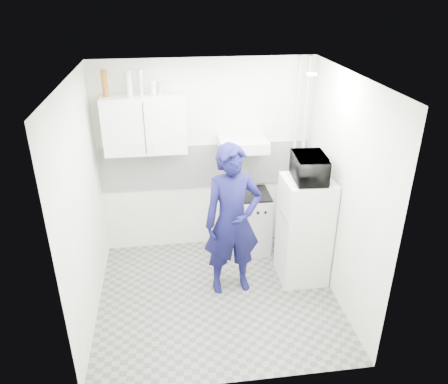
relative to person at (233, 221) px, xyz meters
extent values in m
plane|color=slate|center=(-0.20, -0.18, -0.93)|extent=(2.80, 2.80, 0.00)
plane|color=white|center=(-0.20, -0.18, 1.67)|extent=(2.80, 2.80, 0.00)
plane|color=white|center=(-0.20, 1.07, 0.37)|extent=(2.80, 0.00, 2.80)
plane|color=white|center=(-1.60, -0.18, 0.37)|extent=(0.00, 2.60, 2.60)
plane|color=white|center=(1.20, -0.18, 0.37)|extent=(0.00, 2.60, 2.60)
imported|color=#0E0E3A|center=(0.00, 0.00, 0.00)|extent=(0.72, 0.51, 1.86)
cube|color=silver|center=(0.37, 0.82, -0.51)|extent=(0.52, 0.52, 0.83)
cube|color=silver|center=(0.90, 0.10, -0.25)|extent=(0.57, 0.57, 1.36)
cube|color=black|center=(0.37, 0.82, -0.08)|extent=(0.50, 0.50, 0.03)
cylinder|color=silver|center=(0.29, 0.88, -0.01)|extent=(0.20, 0.20, 0.11)
imported|color=black|center=(0.90, 0.10, 0.57)|extent=(0.55, 0.39, 0.29)
cylinder|color=brown|center=(-1.37, 0.90, 1.43)|extent=(0.07, 0.07, 0.31)
cylinder|color=#B2B7BC|center=(-1.10, 0.90, 1.42)|extent=(0.07, 0.07, 0.30)
cylinder|color=silver|center=(-0.96, 0.90, 1.42)|extent=(0.07, 0.07, 0.31)
cylinder|color=#B2B7BC|center=(-0.82, 0.90, 1.36)|extent=(0.07, 0.07, 0.18)
cylinder|color=silver|center=(-0.74, 0.90, 1.34)|extent=(0.08, 0.08, 0.14)
cube|color=silver|center=(-0.95, 0.90, 0.92)|extent=(1.00, 0.35, 0.70)
cube|color=silver|center=(0.25, 0.82, 0.64)|extent=(0.60, 0.50, 0.14)
cube|color=white|center=(-0.20, 1.06, 0.27)|extent=(2.74, 0.03, 0.60)
cylinder|color=silver|center=(1.10, 0.99, 0.37)|extent=(0.05, 0.05, 2.60)
cylinder|color=silver|center=(0.98, 0.99, 0.37)|extent=(0.04, 0.04, 2.60)
cylinder|color=white|center=(0.80, 0.02, 1.64)|extent=(0.10, 0.10, 0.02)
camera|label=1|loc=(-0.68, -4.32, 2.49)|focal=35.00mm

